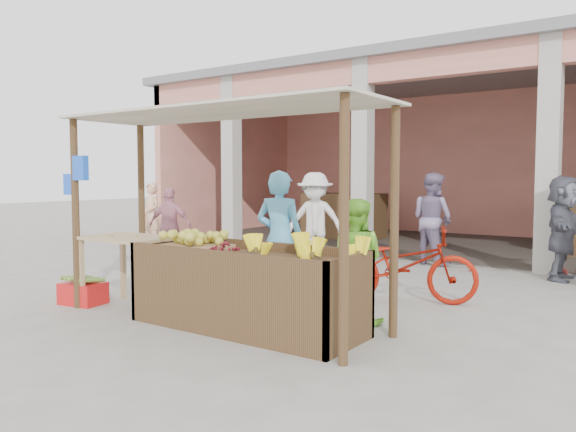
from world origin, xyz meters
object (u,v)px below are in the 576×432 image
Objects in this scene: side_table at (128,248)px; red_crate at (83,293)px; vendor_blue at (280,235)px; fruit_stall at (246,292)px; motorcycle at (403,263)px; vendor_green at (355,258)px.

side_table reaches higher than red_crate.
fruit_stall is at bearing 94.18° from vendor_blue.
fruit_stall is at bearing 135.57° from motorcycle.
vendor_green is (2.65, 0.99, -0.02)m from side_table.
motorcycle is (0.89, 2.15, 0.12)m from fruit_stall.
motorcycle is at bearing 26.81° from red_crate.
vendor_blue reaches higher than motorcycle.
side_table is 2.11× the size of red_crate.
fruit_stall is at bearing -2.52° from red_crate.
fruit_stall is 2.33m from motorcycle.
vendor_green reaches higher than motorcycle.
red_crate is at bearing 103.99° from motorcycle.
motorcycle is (1.19, 1.11, -0.40)m from vendor_blue.
vendor_blue reaches higher than fruit_stall.
side_table is at bearing 6.70° from red_crate.
vendor_green is (1.15, -0.15, -0.18)m from vendor_blue.
fruit_stall is 1.76× the size of vendor_green.
red_crate is 2.67m from vendor_blue.
motorcycle is (0.04, 1.26, -0.22)m from vendor_green.
side_table is 0.61× the size of vendor_blue.
motorcycle reaches higher than fruit_stall.
red_crate is 0.27× the size of motorcycle.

